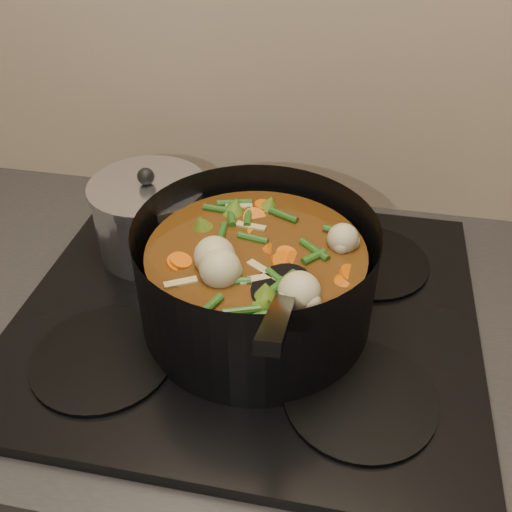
# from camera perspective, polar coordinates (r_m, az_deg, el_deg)

# --- Properties ---
(counter) EXTENTS (2.64, 0.64, 0.91)m
(counter) POSITION_cam_1_polar(r_m,az_deg,el_deg) (1.17, -0.55, -22.16)
(counter) COLOR brown
(counter) RESTS_ON ground
(stovetop) EXTENTS (0.62, 0.54, 0.03)m
(stovetop) POSITION_cam_1_polar(r_m,az_deg,el_deg) (0.80, -0.74, -5.48)
(stovetop) COLOR black
(stovetop) RESTS_ON counter
(stockpot) EXTENTS (0.34, 0.43, 0.22)m
(stockpot) POSITION_cam_1_polar(r_m,az_deg,el_deg) (0.73, 0.02, -2.22)
(stockpot) COLOR black
(stockpot) RESTS_ON stovetop
(saucepan) EXTENTS (0.17, 0.17, 0.14)m
(saucepan) POSITION_cam_1_polar(r_m,az_deg,el_deg) (0.88, -10.42, 3.86)
(saucepan) COLOR silver
(saucepan) RESTS_ON stovetop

